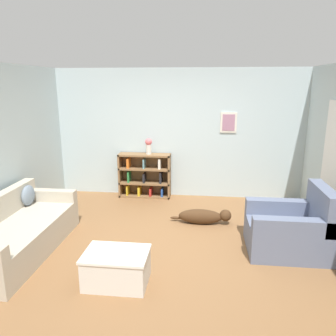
# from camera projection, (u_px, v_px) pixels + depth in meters

# --- Properties ---
(ground_plane) EXTENTS (14.00, 14.00, 0.00)m
(ground_plane) POSITION_uv_depth(u_px,v_px,m) (165.00, 243.00, 4.84)
(ground_plane) COLOR brown
(wall_back) EXTENTS (5.60, 0.13, 2.60)m
(wall_back) POSITION_uv_depth(u_px,v_px,m) (178.00, 134.00, 6.68)
(wall_back) COLOR silver
(wall_back) RESTS_ON ground_plane
(couch) EXTENTS (0.88, 2.08, 0.77)m
(couch) POSITION_uv_depth(u_px,v_px,m) (16.00, 233.00, 4.52)
(couch) COLOR #B7AD99
(couch) RESTS_ON ground_plane
(bookshelf) EXTENTS (1.06, 0.30, 0.91)m
(bookshelf) POSITION_uv_depth(u_px,v_px,m) (145.00, 176.00, 6.78)
(bookshelf) COLOR olive
(bookshelf) RESTS_ON ground_plane
(recliner_chair) EXTENTS (1.07, 0.90, 0.94)m
(recliner_chair) POSITION_uv_depth(u_px,v_px,m) (292.00, 229.00, 4.56)
(recliner_chair) COLOR slate
(recliner_chair) RESTS_ON ground_plane
(coffee_table) EXTENTS (0.75, 0.53, 0.40)m
(coffee_table) POSITION_uv_depth(u_px,v_px,m) (117.00, 267.00, 3.83)
(coffee_table) COLOR silver
(coffee_table) RESTS_ON ground_plane
(dog) EXTENTS (1.03, 0.23, 0.26)m
(dog) POSITION_uv_depth(u_px,v_px,m) (204.00, 216.00, 5.50)
(dog) COLOR #472D19
(dog) RESTS_ON ground_plane
(vase) EXTENTS (0.14, 0.14, 0.32)m
(vase) POSITION_uv_depth(u_px,v_px,m) (149.00, 145.00, 6.59)
(vase) COLOR silver
(vase) RESTS_ON bookshelf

